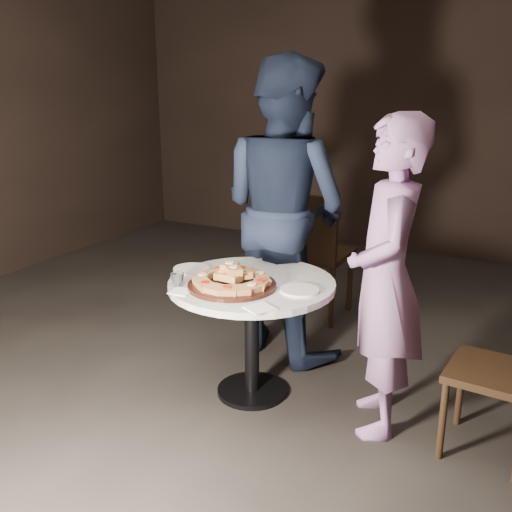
{
  "coord_description": "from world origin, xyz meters",
  "views": [
    {
      "loc": [
        1.45,
        -2.47,
        1.73
      ],
      "look_at": [
        0.07,
        0.2,
        0.82
      ],
      "focal_mm": 40.0,
      "sensor_mm": 36.0,
      "label": 1
    }
  ],
  "objects_px": {
    "diner_navy": "(284,210)",
    "diner_teal": "(386,279)",
    "serving_board": "(232,285)",
    "chair_far": "(313,247)",
    "water_glass": "(177,279)",
    "table": "(252,303)",
    "focaccia_pile": "(232,278)"
  },
  "relations": [
    {
      "from": "serving_board",
      "to": "diner_navy",
      "type": "relative_size",
      "value": 0.25
    },
    {
      "from": "water_glass",
      "to": "chair_far",
      "type": "distance_m",
      "value": 1.46
    },
    {
      "from": "table",
      "to": "diner_teal",
      "type": "bearing_deg",
      "value": 2.62
    },
    {
      "from": "serving_board",
      "to": "water_glass",
      "type": "bearing_deg",
      "value": -156.91
    },
    {
      "from": "water_glass",
      "to": "diner_navy",
      "type": "distance_m",
      "value": 0.96
    },
    {
      "from": "diner_teal",
      "to": "serving_board",
      "type": "bearing_deg",
      "value": -98.36
    },
    {
      "from": "diner_teal",
      "to": "diner_navy",
      "type": "bearing_deg",
      "value": -147.2
    },
    {
      "from": "table",
      "to": "serving_board",
      "type": "xyz_separation_m",
      "value": [
        -0.05,
        -0.14,
        0.14
      ]
    },
    {
      "from": "table",
      "to": "serving_board",
      "type": "height_order",
      "value": "serving_board"
    },
    {
      "from": "focaccia_pile",
      "to": "diner_navy",
      "type": "height_order",
      "value": "diner_navy"
    },
    {
      "from": "water_glass",
      "to": "diner_navy",
      "type": "height_order",
      "value": "diner_navy"
    },
    {
      "from": "serving_board",
      "to": "diner_navy",
      "type": "height_order",
      "value": "diner_navy"
    },
    {
      "from": "table",
      "to": "chair_far",
      "type": "xyz_separation_m",
      "value": [
        -0.11,
        1.19,
        0.0
      ]
    },
    {
      "from": "serving_board",
      "to": "diner_teal",
      "type": "relative_size",
      "value": 0.29
    },
    {
      "from": "serving_board",
      "to": "chair_far",
      "type": "height_order",
      "value": "chair_far"
    },
    {
      "from": "serving_board",
      "to": "focaccia_pile",
      "type": "height_order",
      "value": "focaccia_pile"
    },
    {
      "from": "water_glass",
      "to": "diner_teal",
      "type": "bearing_deg",
      "value": 15.12
    },
    {
      "from": "water_glass",
      "to": "chair_far",
      "type": "bearing_deg",
      "value": 81.73
    },
    {
      "from": "diner_navy",
      "to": "diner_teal",
      "type": "relative_size",
      "value": 1.18
    },
    {
      "from": "table",
      "to": "water_glass",
      "type": "bearing_deg",
      "value": -141.88
    },
    {
      "from": "serving_board",
      "to": "water_glass",
      "type": "relative_size",
      "value": 6.21
    },
    {
      "from": "water_glass",
      "to": "diner_navy",
      "type": "xyz_separation_m",
      "value": [
        0.21,
        0.91,
        0.23
      ]
    },
    {
      "from": "serving_board",
      "to": "chair_far",
      "type": "relative_size",
      "value": 0.48
    },
    {
      "from": "diner_navy",
      "to": "water_glass",
      "type": "bearing_deg",
      "value": 96.72
    },
    {
      "from": "serving_board",
      "to": "focaccia_pile",
      "type": "relative_size",
      "value": 1.12
    },
    {
      "from": "table",
      "to": "diner_teal",
      "type": "height_order",
      "value": "diner_teal"
    },
    {
      "from": "diner_navy",
      "to": "serving_board",
      "type": "bearing_deg",
      "value": 114.06
    },
    {
      "from": "serving_board",
      "to": "diner_teal",
      "type": "bearing_deg",
      "value": 12.21
    },
    {
      "from": "focaccia_pile",
      "to": "diner_teal",
      "type": "distance_m",
      "value": 0.8
    },
    {
      "from": "focaccia_pile",
      "to": "diner_navy",
      "type": "relative_size",
      "value": 0.22
    },
    {
      "from": "diner_navy",
      "to": "diner_teal",
      "type": "height_order",
      "value": "diner_navy"
    },
    {
      "from": "chair_far",
      "to": "diner_navy",
      "type": "relative_size",
      "value": 0.51
    }
  ]
}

